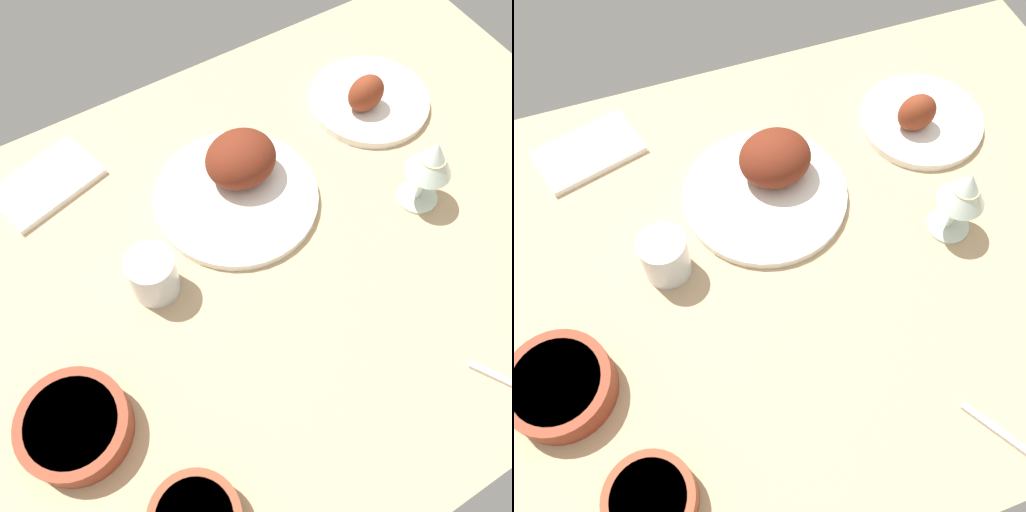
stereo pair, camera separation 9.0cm
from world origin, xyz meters
TOP-DOWN VIEW (x-y plane):
  - dining_table at (0.00, 0.00)cm, footprint 140.00×90.00cm
  - plate_center_main at (-4.92, -13.88)cm, footprint 28.13×28.13cm
  - plate_near_viewer at (-35.93, -18.26)cm, footprint 22.71×22.71cm
  - bowl_cream at (34.79, 10.20)cm, footprint 15.24×15.24cm
  - wine_glass at (-30.42, 3.54)cm, footprint 7.60×7.60cm
  - water_tumbler at (15.76, -4.20)cm, footprint 7.51×7.51cm
  - folded_napkin at (23.42, -32.13)cm, footprint 20.44×15.51cm

SIDE VIEW (x-z plane):
  - dining_table at x=0.00cm, z-range 0.00..4.00cm
  - folded_napkin at x=23.42cm, z-range 4.00..5.20cm
  - plate_near_viewer at x=-35.93cm, z-range 1.53..10.18cm
  - bowl_cream at x=34.79cm, z-range 4.24..9.28cm
  - plate_center_main at x=-4.92cm, z-range 2.09..12.36cm
  - water_tumbler at x=15.76cm, z-range 4.00..12.35cm
  - wine_glass at x=-30.42cm, z-range 6.93..20.93cm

